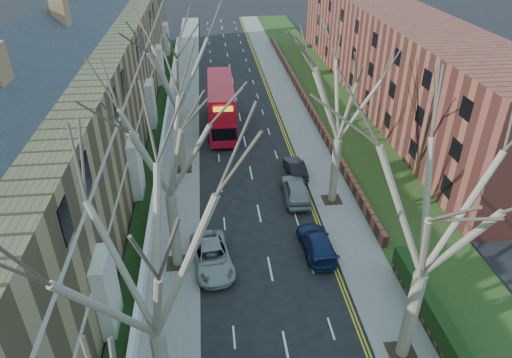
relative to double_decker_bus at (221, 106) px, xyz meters
name	(u,v)px	position (x,y,z in m)	size (l,w,h in m)	color
pavement_left	(183,119)	(-3.98, 2.45, -2.20)	(3.00, 102.00, 0.12)	slate
pavement_right	(295,114)	(8.02, 2.45, -2.20)	(3.00, 102.00, 0.12)	slate
terrace_left	(83,100)	(-11.63, -5.55, 3.27)	(9.70, 78.00, 13.60)	#977E4D
flats_right	(391,55)	(19.48, 6.45, 2.73)	(13.97, 54.00, 10.00)	brown
front_wall_left	(162,149)	(-5.63, -5.55, -1.64)	(0.30, 78.00, 1.00)	white
grass_verge_right	(336,111)	(12.52, 2.45, -2.11)	(6.00, 102.00, 0.06)	#233B15
tree_left_mid	(143,248)	(-3.68, -30.55, 7.30)	(10.50, 10.50, 14.71)	#776A55
tree_left_far	(163,131)	(-3.68, -20.55, 6.98)	(10.15, 10.15, 14.22)	#776A55
tree_left_dist	(173,60)	(-3.68, -8.55, 7.30)	(10.50, 10.50, 14.71)	#776A55
tree_right_mid	(441,195)	(7.72, -28.55, 7.30)	(10.50, 10.50, 14.71)	#776A55
tree_right_far	(343,85)	(7.72, -14.55, 6.99)	(10.15, 10.15, 14.22)	#776A55
double_decker_bus	(221,106)	(0.00, 0.00, 0.00)	(2.90, 11.00, 4.59)	red
car_left_far	(212,257)	(-1.54, -20.85, -1.56)	(2.31, 5.00, 1.39)	#95959A
car_right_near	(317,243)	(5.24, -20.19, -1.59)	(1.88, 4.63, 1.34)	#16254D
car_right_mid	(296,190)	(5.02, -13.85, -1.46)	(1.88, 4.67, 1.59)	gray
car_right_far	(295,168)	(5.67, -10.21, -1.62)	(1.35, 3.86, 1.27)	black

